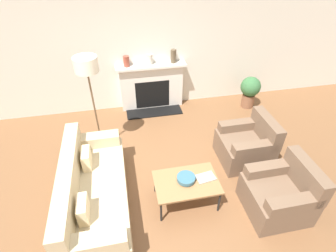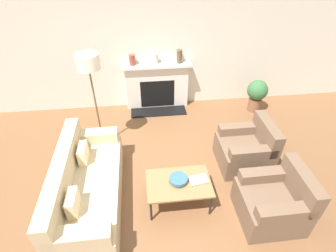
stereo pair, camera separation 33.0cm
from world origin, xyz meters
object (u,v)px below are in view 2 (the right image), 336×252
Objects in this scene: armchair_near at (274,202)px; coffee_table at (179,184)px; potted_plant at (257,93)px; mantel_vase_center_left at (156,59)px; fireplace at (157,87)px; couch at (87,187)px; mantel_vase_left at (132,60)px; floor_lamp at (89,71)px; armchair_far at (246,149)px; book at (198,180)px; bowl at (178,179)px; mantel_vase_center_right at (179,56)px.

armchair_near is 1.36m from coffee_table.
mantel_vase_center_left is at bearing 168.40° from potted_plant.
fireplace is 2.92m from couch.
couch is at bearing -105.95° from mantel_vase_left.
armchair_far is at bearing -18.31° from floor_lamp.
mantel_vase_left reaches higher than armchair_near.
armchair_far is 2.84× the size of book.
fireplace reaches higher than bowl.
floor_lamp is 1.76m from mantel_vase_center_left.
fireplace is at bearing -1.70° from mantel_vase_left.
coffee_table is 3.14× the size of book.
bowl is at bearing 169.13° from book.
mantel_vase_center_right is 1.92m from potted_plant.
mantel_vase_center_left is (-1.39, 2.11, 0.85)m from armchair_far.
armchair_near is 1.09m from book.
armchair_far is at bearing -56.65° from mantel_vase_center_left.
coffee_table is 1.26× the size of potted_plant.
floor_lamp is at bearing 129.65° from bowl.
fireplace is 6.72× the size of mantel_vase_center_left.
potted_plant is (3.47, 2.19, 0.12)m from couch.
fireplace is 5.62× the size of bowl.
coffee_table is at bearing -78.05° from mantel_vase_left.
armchair_near is 1.14× the size of potted_plant.
fireplace is 2.79m from coffee_table.
potted_plant is (1.71, -0.45, -0.76)m from mantel_vase_center_right.
fireplace is at bearing 168.74° from potted_plant.
mantel_vase_center_right reaches higher than armchair_far.
coffee_table is (1.35, -0.16, 0.07)m from couch.
bowl reaches higher than coffee_table.
armchair_near is at bearing -17.28° from coffee_table.
armchair_far reaches higher than bowl.
couch is at bearing 174.15° from bowl.
potted_plant is at bearing 47.66° from bowl.
book is at bearing -55.51° from armchair_far.
floor_lamp is (-1.26, 1.52, 1.05)m from bowl.
floor_lamp is (-1.26, 1.55, 1.13)m from coffee_table.
armchair_near is 1.10m from armchair_far.
mantel_vase_center_left is (0.50, 0.00, 0.00)m from mantel_vase_left.
couch is at bearing -102.02° from armchair_near.
coffee_table is 3.22× the size of mantel_vase_center_right.
potted_plant is (2.21, -0.45, -0.72)m from mantel_vase_center_left.
potted_plant reaches higher than bowl.
coffee_table is (-1.30, 0.40, 0.08)m from armchair_near.
couch is at bearing -78.50° from armchair_far.
mantel_vase_left is at bearing -138.11° from armchair_far.
coffee_table is at bearing -88.15° from mantel_vase_center_left.
bowl is 2.24m from floor_lamp.
mantel_vase_center_right is (0.41, 2.80, 0.80)m from coffee_table.
bowl is at bearing -62.49° from armchair_far.
book is at bearing -95.28° from couch.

